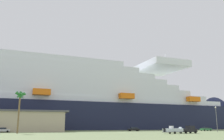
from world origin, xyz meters
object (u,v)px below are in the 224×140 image
Objects in this scene: small_boat_on_trailer at (175,130)px; palm_tree at (20,99)px; parked_car_silver_sedan at (3,130)px; street_lamp at (216,116)px; cruise_ship at (40,100)px; pickup_truck at (188,130)px; parked_car_black_coupe at (134,129)px; parked_car_green_wagon at (206,129)px.

palm_tree is (-42.62, 14.80, 9.04)m from small_boat_on_trailer.
street_lamp is at bearing -12.14° from parked_car_silver_sedan.
cruise_ship is 83.83m from pickup_truck.
parked_car_silver_sedan is at bearing -173.21° from parked_car_black_coupe.
parked_car_black_coupe is at bearing 88.58° from small_boat_on_trailer.
parked_car_green_wagon is (32.16, 29.51, -0.13)m from small_boat_on_trailer.
palm_tree is 48.33m from parked_car_black_coupe.
pickup_truck is at bearing -26.93° from parked_car_silver_sedan.
street_lamp is at bearing 27.15° from small_boat_on_trailer.
palm_tree is at bearing -156.33° from parked_car_black_coupe.
small_boat_on_trailer is 0.91× the size of street_lamp.
street_lamp reaches higher than parked_car_silver_sedan.
parked_car_silver_sedan is (-72.36, 15.56, -4.90)m from street_lamp.
street_lamp is (24.31, 12.47, 4.77)m from small_boat_on_trailer.
parked_car_silver_sedan is at bearing -104.84° from cruise_ship.
pickup_truck is at bearing 11.84° from small_boat_on_trailer.
small_boat_on_trailer reaches higher than parked_car_black_coupe.
pickup_truck is at bearing -16.08° from palm_tree.
parked_car_black_coupe is at bearing 97.32° from pickup_truck.
palm_tree is at bearing -96.30° from cruise_ship.
cruise_ship is at bearing 116.54° from small_boat_on_trailer.
palm_tree is 2.44× the size of parked_car_black_coupe.
pickup_truck is 0.66× the size of street_lamp.
street_lamp is 74.18m from parked_car_silver_sedan.
street_lamp is 19.39m from parked_car_green_wagon.
parked_car_black_coupe is 49.23m from parked_car_silver_sedan.
cruise_ship is at bearing 135.21° from street_lamp.
street_lamp is at bearing -2.00° from palm_tree.
pickup_truck is 59.56m from parked_car_silver_sedan.
palm_tree is 76.77m from parked_car_green_wagon.
street_lamp reaches higher than parked_car_black_coupe.
cruise_ship is 48.33m from parked_car_silver_sedan.
cruise_ship is 85.87m from street_lamp.
street_lamp is (19.26, 11.41, 4.69)m from pickup_truck.
pickup_truck is at bearing -149.36° from street_lamp.
parked_car_green_wagon is at bearing 1.05° from parked_car_silver_sedan.
small_boat_on_trailer is 0.67× the size of palm_tree.
palm_tree reaches higher than pickup_truck.
palm_tree is 1.36× the size of street_lamp.
parked_car_black_coupe is at bearing 137.67° from street_lamp.
small_boat_on_trailer is at bearing -30.26° from parked_car_silver_sedan.
palm_tree is (-6.38, -57.78, -5.38)m from cruise_ship.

